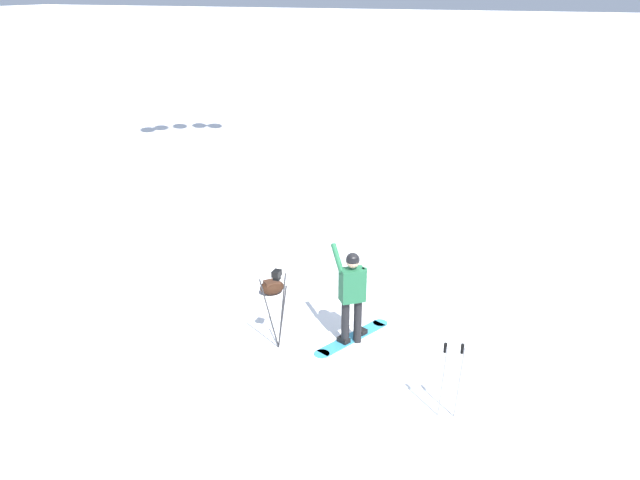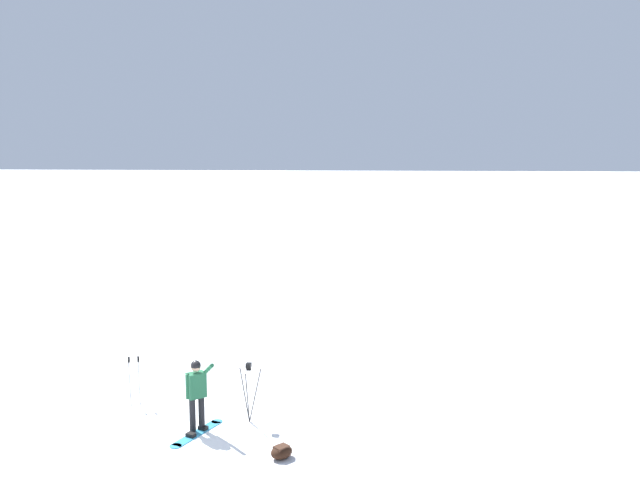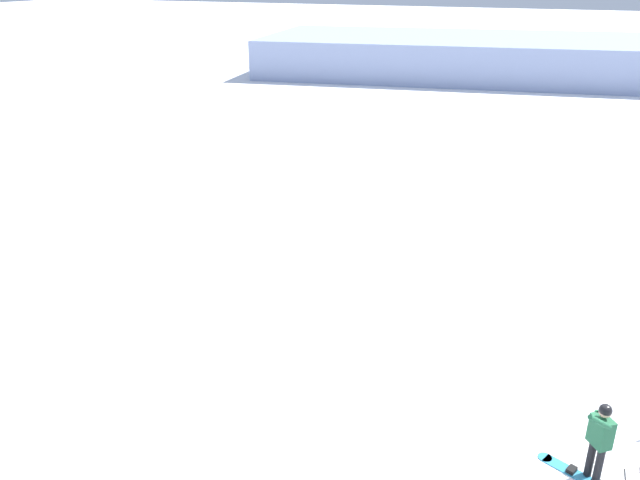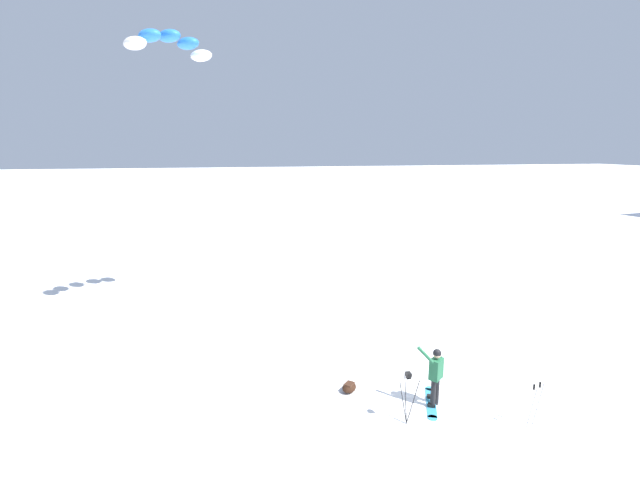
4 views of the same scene
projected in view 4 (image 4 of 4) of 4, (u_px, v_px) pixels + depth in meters
name	position (u px, v px, depth m)	size (l,w,h in m)	color
ground_plane	(445.00, 395.00, 12.93)	(300.00, 300.00, 0.00)	white
snowboarder	(436.00, 371.00, 12.20)	(0.73, 0.53, 1.68)	black
snowboard	(431.00, 402.00, 12.52)	(0.85, 1.62, 0.10)	teal
traction_kite	(170.00, 43.00, 16.82)	(3.37, 3.00, 0.93)	white
gear_bag_large	(349.00, 387.00, 13.06)	(0.61, 0.61, 0.27)	black
camera_tripod	(408.00, 387.00, 11.38)	(0.53, 0.46, 1.42)	#262628
ski_poles	(536.00, 399.00, 11.25)	(0.33, 0.24, 1.22)	gray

